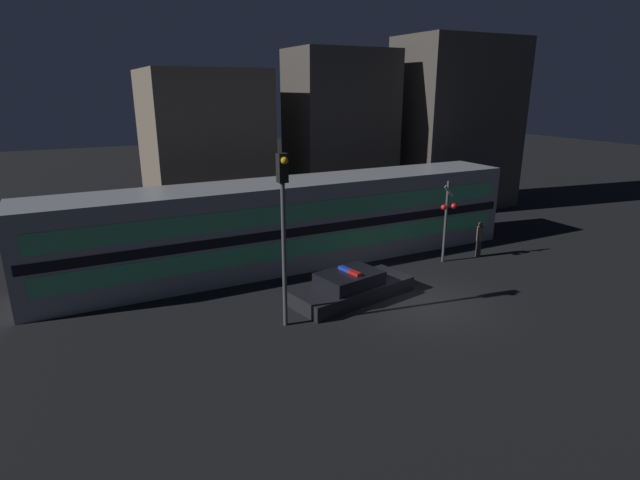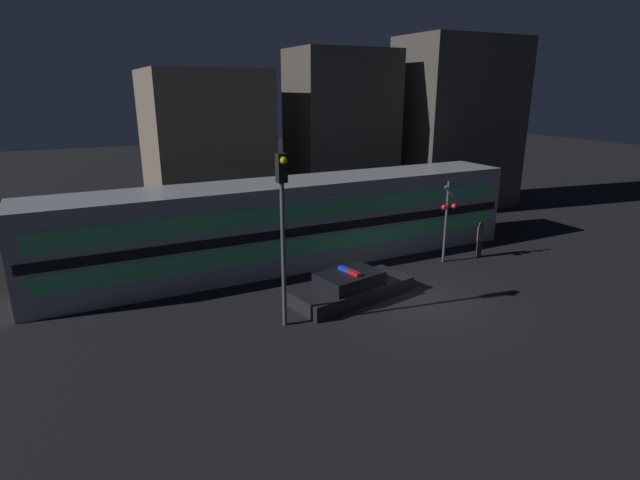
% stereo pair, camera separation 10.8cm
% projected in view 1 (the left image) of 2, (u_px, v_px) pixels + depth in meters
% --- Properties ---
extents(ground_plane, '(120.00, 120.00, 0.00)m').
position_uv_depth(ground_plane, '(424.00, 302.00, 18.69)').
color(ground_plane, black).
extents(train, '(21.84, 2.94, 3.79)m').
position_uv_depth(train, '(292.00, 223.00, 22.27)').
color(train, '#999EA5').
rests_on(train, ground_plane).
extents(police_car, '(5.07, 2.70, 1.20)m').
position_uv_depth(police_car, '(352.00, 288.00, 18.89)').
color(police_car, black).
rests_on(police_car, ground_plane).
extents(pedestrian, '(0.29, 0.29, 1.70)m').
position_uv_depth(pedestrian, '(479.00, 239.00, 23.42)').
color(pedestrian, '#2D2833').
rests_on(pedestrian, ground_plane).
extents(crossing_signal_near, '(0.84, 0.33, 3.75)m').
position_uv_depth(crossing_signal_near, '(447.00, 215.00, 22.34)').
color(crossing_signal_near, '#4C4C51').
rests_on(crossing_signal_near, ground_plane).
extents(traffic_light_corner, '(0.30, 0.46, 5.78)m').
position_uv_depth(traffic_light_corner, '(283.00, 215.00, 15.75)').
color(traffic_light_corner, '#4C4C51').
rests_on(traffic_light_corner, ground_plane).
extents(building_left, '(6.09, 6.91, 8.63)m').
position_uv_depth(building_left, '(204.00, 150.00, 28.06)').
color(building_left, '#726656').
rests_on(building_left, ground_plane).
extents(building_center, '(6.04, 4.06, 9.83)m').
position_uv_depth(building_center, '(340.00, 135.00, 30.16)').
color(building_center, '#47423D').
rests_on(building_center, ground_plane).
extents(building_right, '(7.63, 4.78, 10.73)m').
position_uv_depth(building_right, '(455.00, 125.00, 32.53)').
color(building_right, '#47423D').
rests_on(building_right, ground_plane).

